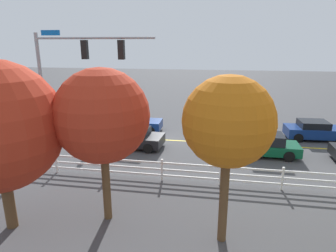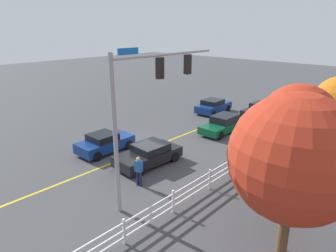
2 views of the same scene
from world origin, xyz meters
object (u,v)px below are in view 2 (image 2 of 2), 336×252
(car_2, at_px, (213,106))
(car_3, at_px, (105,143))
(car_0, at_px, (260,110))
(tree_3, at_px, (294,158))
(pedestrian, at_px, (139,170))
(tree_2, at_px, (298,123))
(car_4, at_px, (223,124))
(car_1, at_px, (149,154))

(car_2, relative_size, car_3, 1.06)
(car_0, distance_m, tree_3, 19.03)
(car_3, bearing_deg, car_2, -0.53)
(pedestrian, bearing_deg, tree_2, -73.63)
(car_4, relative_size, pedestrian, 2.72)
(car_1, xyz_separation_m, tree_3, (1.91, 9.37, 3.30))
(car_4, xyz_separation_m, tree_3, (10.27, 9.27, 3.28))
(car_4, bearing_deg, car_1, -0.49)
(car_1, height_order, tree_3, tree_3)
(tree_3, bearing_deg, car_2, -137.73)
(car_3, distance_m, pedestrian, 5.42)
(car_0, height_order, pedestrian, pedestrian)
(car_0, relative_size, car_3, 1.03)
(car_1, xyz_separation_m, car_3, (0.71, -3.62, 0.01))
(car_0, relative_size, tree_3, 0.65)
(car_4, bearing_deg, car_2, -137.04)
(car_0, bearing_deg, car_3, -12.08)
(car_2, height_order, car_3, car_2)
(pedestrian, bearing_deg, tree_3, -100.45)
(car_4, distance_m, tree_3, 14.22)
(car_0, bearing_deg, car_4, 0.64)
(car_0, distance_m, tree_2, 15.64)
(car_1, relative_size, tree_3, 0.70)
(tree_3, bearing_deg, car_0, -150.98)
(car_4, bearing_deg, car_0, 178.51)
(car_0, distance_m, car_1, 14.48)
(car_0, relative_size, pedestrian, 2.41)
(car_3, distance_m, car_4, 9.81)
(car_1, xyz_separation_m, car_4, (-8.36, 0.10, 0.02))
(car_1, relative_size, tree_2, 0.74)
(pedestrian, bearing_deg, car_0, -8.27)
(pedestrian, bearing_deg, car_1, 22.68)
(car_3, relative_size, car_4, 0.86)
(car_3, height_order, tree_3, tree_3)
(car_1, relative_size, pedestrian, 2.59)
(tree_2, bearing_deg, pedestrian, -60.89)
(car_1, xyz_separation_m, pedestrian, (2.22, 1.58, 0.28))
(car_4, distance_m, tree_2, 11.20)
(tree_3, bearing_deg, pedestrian, -87.72)
(car_3, distance_m, tree_3, 13.45)
(car_2, xyz_separation_m, tree_2, (11.13, 12.01, 3.50))
(car_0, distance_m, car_2, 4.50)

